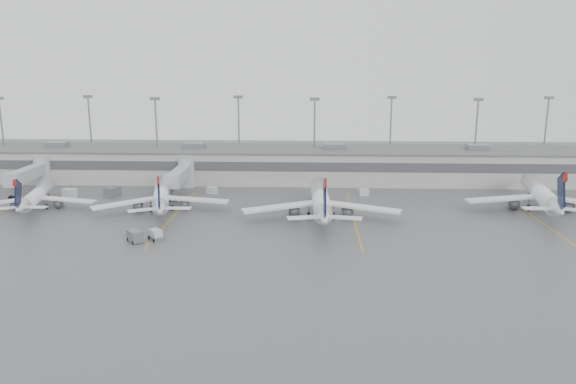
{
  "coord_description": "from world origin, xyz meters",
  "views": [
    {
      "loc": [
        9.09,
        -80.32,
        29.59
      ],
      "look_at": [
        4.83,
        24.0,
        5.0
      ],
      "focal_mm": 35.0,
      "sensor_mm": 36.0,
      "label": 1
    }
  ],
  "objects_px": {
    "jet_far_right": "(542,194)",
    "jet_mid_left": "(161,196)",
    "jet_far_left": "(36,196)",
    "baggage_tug": "(156,236)",
    "jet_mid_right": "(321,200)"
  },
  "relations": [
    {
      "from": "baggage_tug",
      "to": "jet_mid_right",
      "type": "bearing_deg",
      "value": -12.03
    },
    {
      "from": "jet_far_right",
      "to": "baggage_tug",
      "type": "height_order",
      "value": "jet_far_right"
    },
    {
      "from": "jet_far_left",
      "to": "jet_mid_left",
      "type": "distance_m",
      "value": 25.7
    },
    {
      "from": "jet_far_right",
      "to": "jet_mid_left",
      "type": "bearing_deg",
      "value": -168.12
    },
    {
      "from": "jet_mid_right",
      "to": "jet_far_left",
      "type": "bearing_deg",
      "value": 174.49
    },
    {
      "from": "jet_far_left",
      "to": "jet_mid_right",
      "type": "xyz_separation_m",
      "value": [
        57.75,
        -4.13,
        0.7
      ]
    },
    {
      "from": "jet_mid_left",
      "to": "jet_mid_right",
      "type": "relative_size",
      "value": 0.88
    },
    {
      "from": "jet_far_left",
      "to": "jet_mid_left",
      "type": "relative_size",
      "value": 0.9
    },
    {
      "from": "jet_mid_left",
      "to": "baggage_tug",
      "type": "height_order",
      "value": "jet_mid_left"
    },
    {
      "from": "jet_far_left",
      "to": "jet_mid_left",
      "type": "height_order",
      "value": "jet_mid_left"
    },
    {
      "from": "jet_mid_left",
      "to": "jet_far_left",
      "type": "bearing_deg",
      "value": 165.98
    },
    {
      "from": "jet_far_left",
      "to": "jet_far_right",
      "type": "bearing_deg",
      "value": -9.94
    },
    {
      "from": "jet_far_left",
      "to": "jet_far_right",
      "type": "height_order",
      "value": "jet_far_right"
    },
    {
      "from": "jet_far_left",
      "to": "jet_mid_right",
      "type": "height_order",
      "value": "jet_mid_right"
    },
    {
      "from": "jet_far_left",
      "to": "baggage_tug",
      "type": "relative_size",
      "value": 8.27
    }
  ]
}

